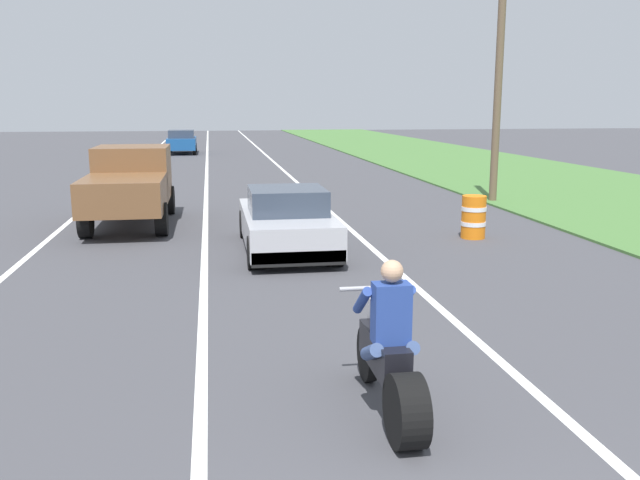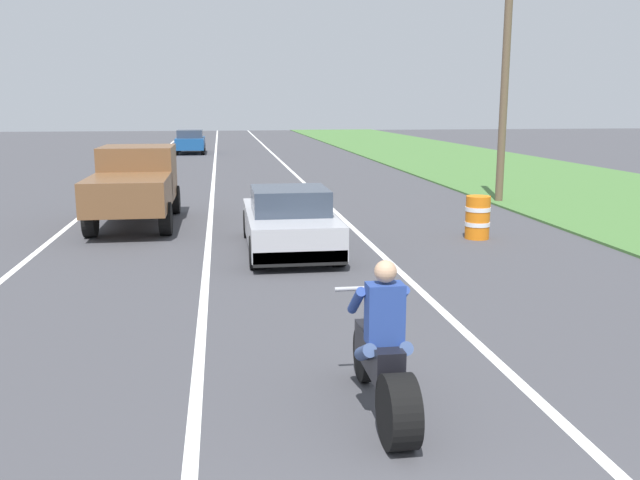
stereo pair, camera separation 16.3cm
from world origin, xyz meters
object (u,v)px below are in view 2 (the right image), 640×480
construction_barrel_nearest (478,217)px  distant_car_far_ahead (190,141)px  motorcycle_with_rider (384,362)px  pickup_truck_left_lane_brown (135,182)px  sports_car_silver (289,222)px

construction_barrel_nearest → distant_car_far_ahead: distant_car_far_ahead is taller
motorcycle_with_rider → pickup_truck_left_lane_brown: 12.39m
sports_car_silver → pickup_truck_left_lane_brown: 5.27m
distant_car_far_ahead → construction_barrel_nearest: bearing=-75.2°
sports_car_silver → pickup_truck_left_lane_brown: size_ratio=0.90×
construction_barrel_nearest → distant_car_far_ahead: bearing=104.8°
motorcycle_with_rider → distant_car_far_ahead: size_ratio=0.55×
motorcycle_with_rider → pickup_truck_left_lane_brown: (-3.76, 11.80, 0.51)m
construction_barrel_nearest → distant_car_far_ahead: size_ratio=0.25×
pickup_truck_left_lane_brown → sports_car_silver: bearing=-46.3°
motorcycle_with_rider → construction_barrel_nearest: size_ratio=2.21×
motorcycle_with_rider → construction_barrel_nearest: 9.74m
pickup_truck_left_lane_brown → distant_car_far_ahead: pickup_truck_left_lane_brown is taller
sports_car_silver → motorcycle_with_rider: bearing=-89.1°
sports_car_silver → distant_car_far_ahead: size_ratio=1.08×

